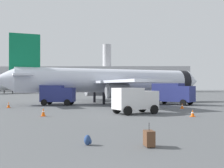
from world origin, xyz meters
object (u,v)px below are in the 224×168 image
Objects in this scene: airplane_at_gate at (109,81)px; safety_cone_near at (43,112)px; airplane_taxiing at (7,86)px; fuel_truck at (173,93)px; rolling_suitcase at (149,138)px; safety_cone_mid at (9,105)px; cargo_van at (135,99)px; traveller_backpack at (88,140)px; safety_cone_outer at (182,106)px; service_truck at (57,94)px; safety_cone_far at (193,113)px.

airplane_at_gate is 21.19m from safety_cone_near.
airplane_taxiing is 4.27× the size of fuel_truck.
airplane_taxiing is at bearing 115.81° from rolling_suitcase.
safety_cone_mid is at bearing -163.60° from fuel_truck.
airplane_at_gate is at bearing -54.80° from airplane_taxiing.
cargo_van is 10.03× the size of traveller_backpack.
rolling_suitcase is at bearing -55.34° from safety_cone_mid.
airplane_taxiing reaches higher than safety_cone_outer.
service_truck is at bearing 160.85° from safety_cone_outer.
airplane_at_gate is at bearing 100.32° from cargo_van.
safety_cone_near is (2.07, -15.01, -1.22)m from service_truck.
airplane_taxiing is 99.54m from traveller_backpack.
safety_cone_mid is (-7.21, 9.85, -0.01)m from safety_cone_near.
fuel_truck is 8.01× the size of safety_cone_near.
safety_cone_near is at bearing -132.41° from fuel_truck.
airplane_at_gate is at bearing 130.44° from safety_cone_outer.
airplane_taxiing is 87.75m from cargo_van.
cargo_van reaches higher than traveller_backpack.
airplane_at_gate reaches higher than cargo_van.
rolling_suitcase is 2.85m from traveller_backpack.
cargo_van is at bearing -114.75° from fuel_truck.
airplane_at_gate reaches higher than rolling_suitcase.
service_truck reaches higher than rolling_suitcase.
rolling_suitcase is (10.42, -27.66, -1.22)m from service_truck.
airplane_at_gate is 31.06× the size of rolling_suitcase.
safety_cone_mid is at bearing 119.82° from traveller_backpack.
airplane_at_gate reaches higher than airplane_taxiing.
airplane_at_gate is 50.13× the size of safety_cone_outer.
safety_cone_outer is at bearing 31.91° from safety_cone_near.
safety_cone_far is at bearing 56.73° from traveller_backpack.
service_truck is 29.58m from rolling_suitcase.
safety_cone_far is at bearing 0.05° from safety_cone_near.
safety_cone_near is at bearing -65.52° from airplane_taxiing.
safety_cone_outer is (-0.22, -7.20, -1.44)m from fuel_truck.
safety_cone_outer is (1.11, 9.16, 0.02)m from safety_cone_far.
airplane_at_gate is 44.48× the size of safety_cone_mid.
safety_cone_outer is 0.62× the size of rolling_suitcase.
fuel_truck is at bearing 85.35° from safety_cone_far.
safety_cone_outer is 1.42× the size of traveller_backpack.
airplane_at_gate reaches higher than safety_cone_mid.
safety_cone_outer is (16.81, -5.84, -1.27)m from service_truck.
rolling_suitcase is (-6.39, -21.82, 0.05)m from safety_cone_outer.
airplane_taxiing is at bearing 125.20° from airplane_at_gate.
safety_cone_outer is (9.44, -11.08, -3.32)m from airplane_at_gate.
cargo_van is 9.22m from safety_cone_outer.
service_truck is 1.03× the size of cargo_van.
service_truck is at bearing -144.57° from airplane_at_gate.
service_truck reaches higher than safety_cone_mid.
cargo_van reaches higher than safety_cone_mid.
fuel_truck is at bearing -21.90° from airplane_at_gate.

